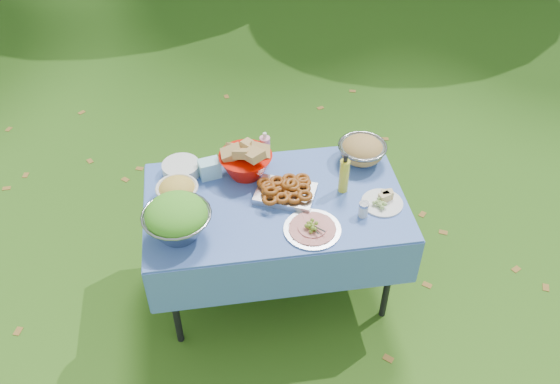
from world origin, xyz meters
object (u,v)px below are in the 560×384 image
Objects in this scene: salad_bowl at (177,218)px; pasta_bowl_steel at (362,150)px; bread_bowl at (246,160)px; charcuterie_platter at (312,226)px; oil_bottle at (344,173)px; picnic_table at (276,246)px; plate_stack at (181,169)px.

pasta_bowl_steel is at bearing 22.87° from salad_bowl.
pasta_bowl_steel is (0.70, 0.02, -0.03)m from bread_bowl.
charcuterie_platter is at bearing -60.14° from bread_bowl.
oil_bottle reaches higher than bread_bowl.
salad_bowl is at bearing -160.56° from picnic_table.
charcuterie_platter is at bearing -40.39° from plate_stack.
oil_bottle reaches higher than pasta_bowl_steel.
oil_bottle is (0.94, 0.22, 0.01)m from salad_bowl.
bread_bowl is at bearing -178.18° from pasta_bowl_steel.
bread_bowl is 1.22× the size of oil_bottle.
bread_bowl reaches higher than charcuterie_platter.
bread_bowl is at bearing 118.31° from picnic_table.
picnic_table is 5.69× the size of oil_bottle.
pasta_bowl_steel is (1.11, 0.47, -0.04)m from salad_bowl.
salad_bowl is 0.51m from plate_stack.
pasta_bowl_steel is (1.08, -0.03, 0.04)m from plate_stack.
picnic_table is 0.78m from pasta_bowl_steel.
picnic_table is 4.65× the size of bread_bowl.
pasta_bowl_steel reaches higher than picnic_table.
oil_bottle is at bearing 3.53° from picnic_table.
salad_bowl is 1.40× the size of oil_bottle.
plate_stack is 0.39m from bread_bowl.
picnic_table is 4.73× the size of charcuterie_platter.
bread_bowl is 1.09× the size of pasta_bowl_steel.
bread_bowl is at bearing 119.86° from charcuterie_platter.
pasta_bowl_steel is 1.12× the size of oil_bottle.
plate_stack is at bearing 139.61° from charcuterie_platter.
charcuterie_platter is (-0.41, -0.54, -0.04)m from pasta_bowl_steel.
bread_bowl is (0.38, -0.06, 0.07)m from plate_stack.
bread_bowl reaches higher than picnic_table.
bread_bowl reaches higher than pasta_bowl_steel.
salad_bowl reaches higher than pasta_bowl_steel.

